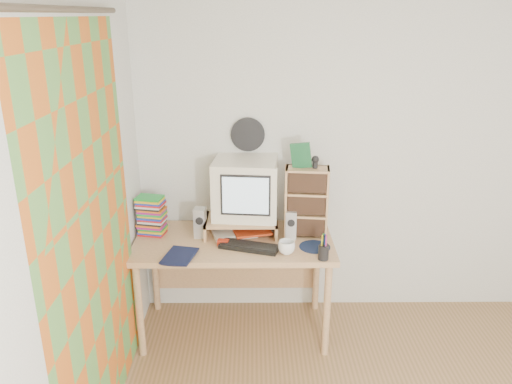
{
  "coord_description": "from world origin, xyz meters",
  "views": [
    {
      "loc": [
        -0.89,
        -1.84,
        2.26
      ],
      "look_at": [
        -0.87,
        1.33,
        1.13
      ],
      "focal_mm": 35.0,
      "sensor_mm": 36.0,
      "label": 1
    }
  ],
  "objects_px": {
    "cd_rack": "(307,202)",
    "keyboard": "(249,247)",
    "dvd_stack": "(151,217)",
    "mug": "(287,247)",
    "diary": "(166,253)",
    "crt_monitor": "(246,189)",
    "desk": "(234,253)"
  },
  "relations": [
    {
      "from": "cd_rack",
      "to": "diary",
      "type": "height_order",
      "value": "cd_rack"
    },
    {
      "from": "cd_rack",
      "to": "desk",
      "type": "bearing_deg",
      "value": -171.49
    },
    {
      "from": "dvd_stack",
      "to": "diary",
      "type": "bearing_deg",
      "value": -54.75
    },
    {
      "from": "crt_monitor",
      "to": "mug",
      "type": "height_order",
      "value": "crt_monitor"
    },
    {
      "from": "desk",
      "to": "diary",
      "type": "bearing_deg",
      "value": -143.91
    },
    {
      "from": "mug",
      "to": "keyboard",
      "type": "bearing_deg",
      "value": 162.69
    },
    {
      "from": "desk",
      "to": "dvd_stack",
      "type": "height_order",
      "value": "dvd_stack"
    },
    {
      "from": "dvd_stack",
      "to": "desk",
      "type": "bearing_deg",
      "value": 7.88
    },
    {
      "from": "desk",
      "to": "keyboard",
      "type": "xyz_separation_m",
      "value": [
        0.11,
        -0.21,
        0.15
      ]
    },
    {
      "from": "crt_monitor",
      "to": "keyboard",
      "type": "height_order",
      "value": "crt_monitor"
    },
    {
      "from": "keyboard",
      "to": "diary",
      "type": "relative_size",
      "value": 1.75
    },
    {
      "from": "crt_monitor",
      "to": "dvd_stack",
      "type": "bearing_deg",
      "value": -170.09
    },
    {
      "from": "mug",
      "to": "diary",
      "type": "xyz_separation_m",
      "value": [
        -0.8,
        -0.04,
        -0.02
      ]
    },
    {
      "from": "desk",
      "to": "crt_monitor",
      "type": "distance_m",
      "value": 0.48
    },
    {
      "from": "keyboard",
      "to": "diary",
      "type": "bearing_deg",
      "value": -150.94
    },
    {
      "from": "cd_rack",
      "to": "keyboard",
      "type": "bearing_deg",
      "value": -144.59
    },
    {
      "from": "dvd_stack",
      "to": "cd_rack",
      "type": "relative_size",
      "value": 0.51
    },
    {
      "from": "cd_rack",
      "to": "mug",
      "type": "xyz_separation_m",
      "value": [
        -0.16,
        -0.3,
        -0.21
      ]
    },
    {
      "from": "diary",
      "to": "cd_rack",
      "type": "bearing_deg",
      "value": 31.8
    },
    {
      "from": "keyboard",
      "to": "mug",
      "type": "relative_size",
      "value": 3.55
    },
    {
      "from": "crt_monitor",
      "to": "diary",
      "type": "distance_m",
      "value": 0.73
    },
    {
      "from": "keyboard",
      "to": "cd_rack",
      "type": "xyz_separation_m",
      "value": [
        0.41,
        0.23,
        0.24
      ]
    },
    {
      "from": "crt_monitor",
      "to": "cd_rack",
      "type": "distance_m",
      "value": 0.44
    },
    {
      "from": "keyboard",
      "to": "diary",
      "type": "xyz_separation_m",
      "value": [
        -0.55,
        -0.11,
        0.01
      ]
    },
    {
      "from": "dvd_stack",
      "to": "diary",
      "type": "xyz_separation_m",
      "value": [
        0.16,
        -0.36,
        -0.11
      ]
    },
    {
      "from": "desk",
      "to": "dvd_stack",
      "type": "relative_size",
      "value": 5.43
    },
    {
      "from": "crt_monitor",
      "to": "mug",
      "type": "xyz_separation_m",
      "value": [
        0.27,
        -0.37,
        -0.28
      ]
    },
    {
      "from": "mug",
      "to": "diary",
      "type": "bearing_deg",
      "value": -177.47
    },
    {
      "from": "cd_rack",
      "to": "crt_monitor",
      "type": "bearing_deg",
      "value": 177.48
    },
    {
      "from": "mug",
      "to": "diary",
      "type": "distance_m",
      "value": 0.8
    },
    {
      "from": "desk",
      "to": "keyboard",
      "type": "distance_m",
      "value": 0.28
    },
    {
      "from": "dvd_stack",
      "to": "mug",
      "type": "distance_m",
      "value": 1.01
    }
  ]
}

